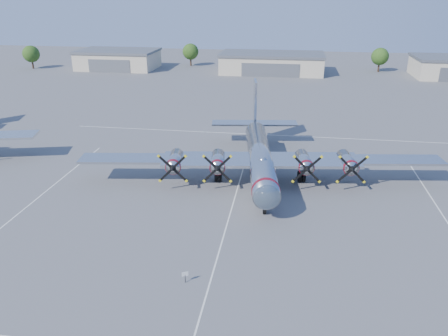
# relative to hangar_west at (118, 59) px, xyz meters

# --- Properties ---
(ground) EXTENTS (260.00, 260.00, 0.00)m
(ground) POSITION_rel_hangar_west_xyz_m (45.00, -81.96, -2.71)
(ground) COLOR #505053
(ground) RESTS_ON ground
(parking_lines) EXTENTS (60.00, 50.08, 0.01)m
(parking_lines) POSITION_rel_hangar_west_xyz_m (45.00, -83.71, -2.71)
(parking_lines) COLOR silver
(parking_lines) RESTS_ON ground
(hangar_west) EXTENTS (22.60, 14.60, 5.40)m
(hangar_west) POSITION_rel_hangar_west_xyz_m (0.00, 0.00, 0.00)
(hangar_west) COLOR beige
(hangar_west) RESTS_ON ground
(hangar_center) EXTENTS (28.60, 14.60, 5.40)m
(hangar_center) POSITION_rel_hangar_west_xyz_m (45.00, -0.00, -0.00)
(hangar_center) COLOR beige
(hangar_center) RESTS_ON ground
(tree_far_west) EXTENTS (4.80, 4.80, 6.64)m
(tree_far_west) POSITION_rel_hangar_west_xyz_m (-25.00, -3.96, 1.51)
(tree_far_west) COLOR #382619
(tree_far_west) RESTS_ON ground
(tree_west) EXTENTS (4.80, 4.80, 6.64)m
(tree_west) POSITION_rel_hangar_west_xyz_m (20.00, 8.04, 1.51)
(tree_west) COLOR #382619
(tree_west) RESTS_ON ground
(tree_east) EXTENTS (4.80, 4.80, 6.64)m
(tree_east) POSITION_rel_hangar_west_xyz_m (75.00, 6.04, 1.51)
(tree_east) COLOR #382619
(tree_east) RESTS_ON ground
(main_bomber_b29) EXTENTS (46.89, 35.20, 9.57)m
(main_bomber_b29) POSITION_rel_hangar_west_xyz_m (47.17, -73.66, -2.71)
(main_bomber_b29) COLOR silver
(main_bomber_b29) RESTS_ON ground
(info_placard) EXTENTS (0.49, 0.25, 1.00)m
(info_placard) POSITION_rel_hangar_west_xyz_m (43.03, -96.37, -2.01)
(info_placard) COLOR black
(info_placard) RESTS_ON ground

